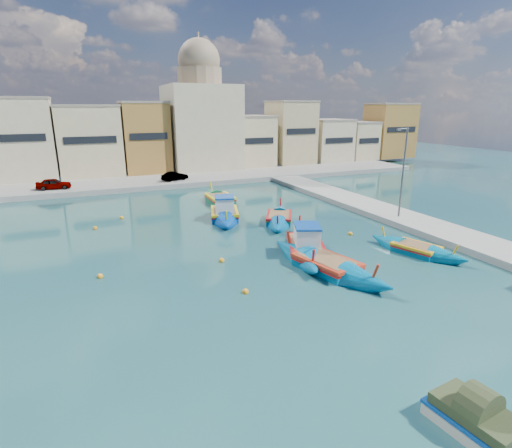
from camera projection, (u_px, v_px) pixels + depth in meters
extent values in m
plane|color=#153C41|center=(234.00, 283.00, 22.68)|extent=(160.00, 160.00, 0.00)
cube|color=gray|center=(461.00, 238.00, 29.55)|extent=(4.00, 70.00, 0.50)
cube|color=gray|center=(145.00, 183.00, 50.69)|extent=(80.00, 8.00, 0.60)
cube|color=#C4B592|center=(20.00, 140.00, 50.10)|extent=(7.88, 6.24, 9.89)
cube|color=gray|center=(13.00, 98.00, 48.66)|extent=(8.04, 6.37, 0.30)
cube|color=black|center=(16.00, 138.00, 47.18)|extent=(6.30, 0.10, 0.90)
cube|color=#C5B588|center=(90.00, 141.00, 53.89)|extent=(7.88, 7.44, 8.99)
cube|color=gray|center=(86.00, 106.00, 52.57)|extent=(8.04, 7.59, 0.30)
cube|color=black|center=(91.00, 140.00, 50.45)|extent=(6.30, 0.10, 0.90)
cube|color=#A67534|center=(145.00, 138.00, 56.06)|extent=(6.17, 6.13, 9.43)
cube|color=gray|center=(143.00, 102.00, 54.68)|extent=(6.29, 6.26, 0.30)
cube|color=black|center=(149.00, 136.00, 53.19)|extent=(4.93, 0.10, 0.90)
cube|color=tan|center=(196.00, 148.00, 60.12)|extent=(7.31, 7.69, 6.05)
cube|color=gray|center=(196.00, 126.00, 59.22)|extent=(7.46, 7.85, 0.30)
cube|color=black|center=(204.00, 148.00, 56.62)|extent=(5.85, 0.10, 0.90)
cube|color=#C5B588|center=(246.00, 142.00, 62.83)|extent=(7.54, 7.30, 7.41)
cube|color=gray|center=(246.00, 116.00, 61.74)|extent=(7.69, 7.45, 0.30)
cube|color=black|center=(255.00, 141.00, 59.48)|extent=(6.03, 0.10, 0.90)
cube|color=tan|center=(291.00, 133.00, 65.43)|extent=(6.36, 6.97, 9.63)
cube|color=gray|center=(291.00, 101.00, 64.02)|extent=(6.48, 7.11, 0.30)
cube|color=black|center=(302.00, 131.00, 62.18)|extent=(5.09, 0.10, 0.90)
cube|color=#C4B592|center=(328.00, 141.00, 68.51)|extent=(6.63, 6.70, 6.65)
cube|color=gray|center=(329.00, 120.00, 67.53)|extent=(6.76, 6.83, 0.30)
cube|color=black|center=(340.00, 140.00, 65.44)|extent=(5.30, 0.10, 0.90)
cube|color=#C5B588|center=(355.00, 141.00, 71.29)|extent=(5.08, 7.51, 6.20)
cube|color=gray|center=(357.00, 122.00, 70.37)|extent=(5.18, 7.66, 0.30)
cube|color=black|center=(369.00, 141.00, 67.86)|extent=(4.06, 0.10, 0.90)
cube|color=#A67534|center=(389.00, 131.00, 72.84)|extent=(7.79, 6.00, 9.33)
cube|color=gray|center=(392.00, 104.00, 71.48)|extent=(7.95, 6.12, 0.30)
cube|color=black|center=(402.00, 129.00, 70.03)|extent=(6.23, 0.10, 0.90)
cube|color=#C4B592|center=(201.00, 127.00, 59.78)|extent=(10.00, 10.00, 12.00)
cylinder|color=#9E8466|center=(200.00, 76.00, 57.74)|extent=(6.40, 6.40, 2.40)
sphere|color=#9E8466|center=(199.00, 60.00, 57.12)|extent=(6.00, 6.00, 6.00)
cylinder|color=#9E8466|center=(198.00, 38.00, 56.29)|extent=(0.30, 0.30, 1.60)
cylinder|color=#595B60|center=(403.00, 176.00, 33.56)|extent=(0.16, 0.16, 8.00)
cylinder|color=#595B60|center=(404.00, 129.00, 32.30)|extent=(1.00, 0.10, 0.10)
cube|color=#595B60|center=(399.00, 130.00, 32.12)|extent=(0.35, 0.15, 0.18)
imported|color=#4C1919|center=(54.00, 184.00, 45.14)|extent=(3.76, 1.79, 1.24)
imported|color=#4C1919|center=(175.00, 176.00, 50.49)|extent=(3.53, 2.15, 1.10)
cube|color=#0067A0|center=(305.00, 249.00, 27.37)|extent=(3.63, 4.53, 1.11)
cone|color=#0067A0|center=(300.00, 234.00, 30.51)|extent=(3.49, 4.23, 2.85)
cone|color=#0067A0|center=(312.00, 267.00, 24.21)|extent=(3.49, 4.23, 2.85)
cube|color=red|center=(306.00, 243.00, 27.24)|extent=(3.79, 4.76, 0.20)
cube|color=red|center=(305.00, 246.00, 27.30)|extent=(3.76, 4.64, 0.11)
cube|color=olive|center=(306.00, 242.00, 27.22)|extent=(3.18, 4.07, 0.07)
cylinder|color=red|center=(300.00, 224.00, 30.62)|extent=(0.35, 0.54, 1.21)
cylinder|color=red|center=(313.00, 258.00, 23.69)|extent=(0.35, 0.54, 1.21)
cube|color=white|center=(307.00, 236.00, 26.49)|extent=(2.23, 2.48, 1.22)
cube|color=#0F47A5|center=(307.00, 226.00, 26.30)|extent=(2.37, 2.64, 0.13)
cube|color=#0042AA|center=(225.00, 216.00, 35.66)|extent=(3.19, 4.08, 1.12)
cone|color=#0042AA|center=(223.00, 207.00, 38.47)|extent=(3.12, 3.85, 2.81)
cone|color=#0042AA|center=(226.00, 225.00, 32.82)|extent=(3.12, 3.85, 2.81)
cube|color=yellow|center=(224.00, 211.00, 35.53)|extent=(3.34, 4.30, 0.20)
cube|color=red|center=(224.00, 213.00, 35.58)|extent=(3.32, 4.18, 0.11)
cube|color=olive|center=(224.00, 210.00, 35.50)|extent=(2.78, 3.67, 0.07)
cylinder|color=yellow|center=(223.00, 199.00, 38.54)|extent=(0.31, 0.55, 1.22)
cylinder|color=yellow|center=(226.00, 217.00, 32.34)|extent=(0.31, 0.55, 1.22)
cube|color=white|center=(224.00, 205.00, 34.83)|extent=(2.04, 2.20, 1.24)
cube|color=#0F47A5|center=(224.00, 197.00, 34.64)|extent=(2.16, 2.35, 0.13)
cube|color=#005F9D|center=(279.00, 220.00, 34.59)|extent=(3.37, 3.86, 1.00)
cone|color=#005F9D|center=(280.00, 211.00, 37.18)|extent=(3.25, 3.65, 2.52)
cone|color=#005F9D|center=(278.00, 228.00, 31.96)|extent=(3.25, 3.65, 2.52)
cube|color=#B21317|center=(279.00, 215.00, 34.47)|extent=(3.52, 4.06, 0.18)
cube|color=#197F33|center=(279.00, 217.00, 34.52)|extent=(3.48, 3.96, 0.10)
cube|color=olive|center=(279.00, 214.00, 34.45)|extent=(2.96, 3.45, 0.06)
cylinder|color=#B21317|center=(281.00, 204.00, 37.26)|extent=(0.35, 0.48, 1.09)
cylinder|color=#B21317|center=(278.00, 221.00, 31.52)|extent=(0.35, 0.48, 1.09)
cube|color=#0B754C|center=(220.00, 201.00, 41.44)|extent=(2.27, 3.42, 1.12)
cone|color=#0B754C|center=(212.00, 195.00, 43.90)|extent=(2.27, 3.20, 2.78)
cone|color=#0B754C|center=(229.00, 206.00, 38.94)|extent=(2.27, 3.20, 2.78)
cube|color=yellow|center=(220.00, 196.00, 41.30)|extent=(2.36, 3.60, 0.20)
cube|color=red|center=(220.00, 198.00, 41.36)|extent=(2.38, 3.48, 0.11)
cube|color=olive|center=(220.00, 195.00, 41.28)|extent=(1.93, 3.10, 0.07)
cylinder|color=yellow|center=(211.00, 188.00, 43.93)|extent=(0.16, 0.53, 1.22)
cylinder|color=yellow|center=(230.00, 199.00, 38.49)|extent=(0.16, 0.53, 1.22)
cube|color=#006FA1|center=(326.00, 267.00, 24.32)|extent=(3.04, 4.23, 1.12)
cone|color=#006FA1|center=(292.00, 252.00, 26.74)|extent=(2.98, 3.94, 2.85)
cone|color=#006FA1|center=(369.00, 284.00, 21.87)|extent=(2.98, 3.94, 2.85)
cube|color=red|center=(327.00, 260.00, 24.19)|extent=(3.18, 4.46, 0.20)
cube|color=red|center=(327.00, 263.00, 24.25)|extent=(3.17, 4.32, 0.11)
cube|color=olive|center=(327.00, 259.00, 24.16)|extent=(2.64, 3.82, 0.07)
cylinder|color=red|center=(289.00, 240.00, 26.78)|extent=(0.27, 0.55, 1.22)
cylinder|color=red|center=(375.00, 274.00, 21.42)|extent=(0.27, 0.55, 1.22)
cube|color=#007198|center=(416.00, 251.00, 27.19)|extent=(2.55, 3.18, 0.90)
cone|color=#007198|center=(386.00, 242.00, 28.83)|extent=(2.49, 3.01, 2.23)
cone|color=#007198|center=(450.00, 260.00, 25.53)|extent=(2.49, 3.01, 2.23)
cube|color=yellow|center=(416.00, 246.00, 27.09)|extent=(2.66, 3.35, 0.16)
cube|color=red|center=(416.00, 248.00, 27.13)|extent=(2.65, 3.26, 0.09)
cube|color=olive|center=(417.00, 245.00, 27.06)|extent=(2.22, 2.86, 0.05)
cylinder|color=yellow|center=(384.00, 234.00, 28.83)|extent=(0.25, 0.44, 0.98)
cylinder|color=yellow|center=(455.00, 252.00, 25.20)|extent=(0.25, 0.44, 0.98)
cube|color=beige|center=(474.00, 428.00, 12.25)|extent=(1.74, 2.89, 0.69)
cube|color=#0F47A5|center=(476.00, 420.00, 12.16)|extent=(1.81, 2.97, 0.12)
cube|color=#2D381E|center=(477.00, 413.00, 12.08)|extent=(1.66, 2.57, 0.34)
cylinder|color=#2D381E|center=(478.00, 408.00, 12.04)|extent=(0.83, 2.49, 0.59)
sphere|color=#FE9F1A|center=(100.00, 276.00, 23.35)|extent=(0.36, 0.36, 0.36)
sphere|color=#FE9F1A|center=(222.00, 261.00, 25.74)|extent=(0.36, 0.36, 0.36)
sphere|color=#FE9F1A|center=(215.00, 199.00, 43.05)|extent=(0.36, 0.36, 0.36)
sphere|color=#FE9F1A|center=(95.00, 228.00, 32.57)|extent=(0.36, 0.36, 0.36)
sphere|color=#FE9F1A|center=(350.00, 234.00, 31.13)|extent=(0.36, 0.36, 0.36)
sphere|color=#FE9F1A|center=(245.00, 292.00, 21.42)|extent=(0.36, 0.36, 0.36)
sphere|color=#FE9F1A|center=(122.00, 218.00, 35.60)|extent=(0.36, 0.36, 0.36)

